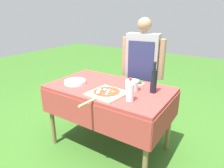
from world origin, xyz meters
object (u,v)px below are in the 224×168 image
pizza_on_peel (106,93)px  mixing_tub (132,85)px  plate_stack (75,82)px  oil_bottle (154,81)px  person_cook (142,67)px  herb_container (136,81)px  prep_table (109,95)px  water_bottle (130,90)px

pizza_on_peel → mixing_tub: size_ratio=4.11×
mixing_tub → plate_stack: mixing_tub is taller
pizza_on_peel → oil_bottle: 0.49m
person_cook → herb_container: 0.36m
pizza_on_peel → mixing_tub: (0.16, 0.24, 0.04)m
prep_table → water_bottle: water_bottle is taller
plate_stack → mixing_tub: bearing=15.3°
person_cook → plate_stack: (-0.50, -0.72, -0.09)m
pizza_on_peel → plate_stack: size_ratio=2.30×
oil_bottle → water_bottle: size_ratio=1.44×
person_cook → water_bottle: (0.25, -0.79, -0.00)m
pizza_on_peel → herb_container: 0.46m
prep_table → pizza_on_peel: bearing=-65.1°
person_cook → herb_container: bearing=96.3°
person_cook → mixing_tub: (0.14, -0.55, -0.05)m
water_bottle → mixing_tub: water_bottle is taller
herb_container → person_cook: bearing=104.3°
herb_container → pizza_on_peel: bearing=-103.7°
herb_container → plate_stack: (-0.58, -0.39, -0.01)m
pizza_on_peel → water_bottle: size_ratio=2.54×
oil_bottle → herb_container: oil_bottle is taller
water_bottle → mixing_tub: bearing=114.0°
herb_container → mixing_tub: bearing=-75.5°
water_bottle → herb_container: 0.49m
herb_container → oil_bottle: bearing=-29.0°
person_cook → water_bottle: bearing=99.5°
pizza_on_peel → herb_container: herb_container is taller
person_cook → plate_stack: bearing=47.5°
person_cook → water_bottle: size_ratio=6.70×
water_bottle → mixing_tub: size_ratio=1.62×
herb_container → water_bottle: bearing=-70.3°
water_bottle → plate_stack: (-0.75, 0.07, -0.08)m
person_cook → water_bottle: 0.83m
pizza_on_peel → oil_bottle: size_ratio=1.77×
prep_table → water_bottle: 0.46m
herb_container → plate_stack: herb_container is taller
herb_container → plate_stack: size_ratio=0.74×
oil_bottle → pizza_on_peel: bearing=-141.0°
oil_bottle → person_cook: bearing=125.9°
oil_bottle → herb_container: bearing=151.0°
person_cook → pizza_on_peel: 0.79m
water_bottle → plate_stack: 0.75m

